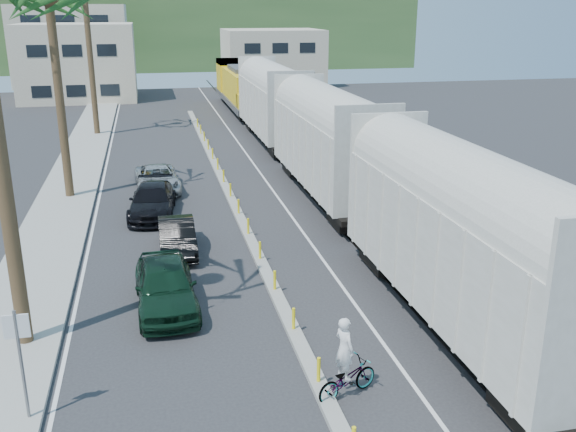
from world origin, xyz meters
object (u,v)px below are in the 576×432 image
at_px(street_sign, 20,350).
at_px(car_second, 177,237).
at_px(cyclist, 346,372).
at_px(car_lead, 165,285).

distance_m(street_sign, car_second, 11.60).
xyz_separation_m(car_second, cyclist, (3.73, -11.34, 0.02)).
height_order(car_lead, car_second, car_lead).
distance_m(car_second, cyclist, 11.94).
bearing_deg(street_sign, car_second, 68.89).
xyz_separation_m(street_sign, car_second, (4.15, 10.76, -1.29)).
bearing_deg(cyclist, street_sign, 62.76).
distance_m(car_lead, car_second, 5.18).
bearing_deg(car_lead, car_second, 80.73).
bearing_deg(cyclist, car_lead, 12.16).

